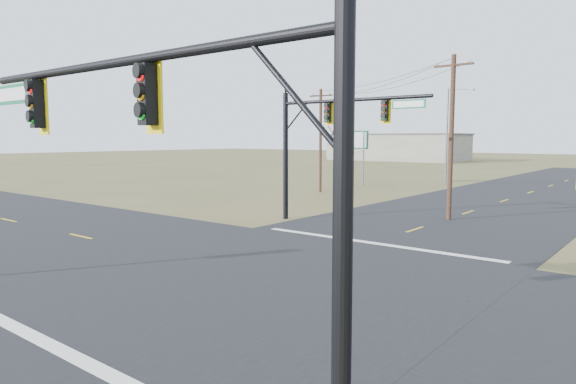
# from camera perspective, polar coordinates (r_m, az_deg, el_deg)

# --- Properties ---
(ground) EXTENTS (320.00, 320.00, 0.00)m
(ground) POSITION_cam_1_polar(r_m,az_deg,el_deg) (17.96, -2.50, -9.56)
(ground) COLOR brown
(ground) RESTS_ON ground
(road_ew) EXTENTS (160.00, 14.00, 0.02)m
(road_ew) POSITION_cam_1_polar(r_m,az_deg,el_deg) (17.96, -2.50, -9.53)
(road_ew) COLOR black
(road_ew) RESTS_ON ground
(road_ns) EXTENTS (14.00, 160.00, 0.02)m
(road_ns) POSITION_cam_1_polar(r_m,az_deg,el_deg) (17.96, -2.50, -9.52)
(road_ns) COLOR black
(road_ns) RESTS_ON ground
(stop_bar_near) EXTENTS (12.00, 0.40, 0.01)m
(stop_bar_near) POSITION_cam_1_polar(r_m,az_deg,el_deg) (13.52, -24.67, -15.29)
(stop_bar_near) COLOR silver
(stop_bar_near) RESTS_ON road_ns
(stop_bar_far) EXTENTS (12.00, 0.40, 0.01)m
(stop_bar_far) POSITION_cam_1_polar(r_m,az_deg,el_deg) (23.96, 9.41, -5.60)
(stop_bar_far) COLOR silver
(stop_bar_far) RESTS_ON road_ns
(mast_arm_near) EXTENTS (10.34, 0.48, 6.79)m
(mast_arm_near) POSITION_cam_1_polar(r_m,az_deg,el_deg) (9.18, -14.43, 6.69)
(mast_arm_near) COLOR black
(mast_arm_near) RESTS_ON ground
(mast_arm_far) EXTENTS (9.18, 0.41, 7.44)m
(mast_arm_far) POSITION_cam_1_polar(r_m,az_deg,el_deg) (28.74, 4.26, 7.06)
(mast_arm_far) COLOR black
(mast_arm_far) RESTS_ON ground
(utility_pole_near) EXTENTS (2.35, 0.28, 9.59)m
(utility_pole_near) POSITION_cam_1_polar(r_m,az_deg,el_deg) (31.44, 17.69, 6.01)
(utility_pole_near) COLOR #4C3120
(utility_pole_near) RESTS_ON ground
(utility_pole_far) EXTENTS (2.23, 0.38, 9.14)m
(utility_pole_far) POSITION_cam_1_polar(r_m,az_deg,el_deg) (45.94, 3.63, 5.92)
(utility_pole_far) COLOR #4C3120
(utility_pole_far) RESTS_ON ground
(highway_sign) EXTENTS (2.89, 0.89, 5.58)m
(highway_sign) POSITION_cam_1_polar(r_m,az_deg,el_deg) (53.06, 7.35, 5.06)
(highway_sign) COLOR slate
(highway_sign) RESTS_ON ground
(streetlight_c) EXTENTS (2.76, 0.37, 9.85)m
(streetlight_c) POSITION_cam_1_polar(r_m,az_deg,el_deg) (54.87, 17.46, 6.48)
(streetlight_c) COLOR slate
(streetlight_c) RESTS_ON ground
(bare_tree_a) EXTENTS (2.99, 2.99, 6.73)m
(bare_tree_a) POSITION_cam_1_polar(r_m,az_deg,el_deg) (49.21, 5.30, 6.57)
(bare_tree_a) COLOR black
(bare_tree_a) RESTS_ON ground
(bare_tree_b) EXTENTS (2.84, 2.84, 5.95)m
(bare_tree_b) POSITION_cam_1_polar(r_m,az_deg,el_deg) (64.30, 6.31, 5.91)
(bare_tree_b) COLOR black
(bare_tree_b) RESTS_ON ground
(warehouse_left) EXTENTS (28.00, 14.00, 5.50)m
(warehouse_left) POSITION_cam_1_polar(r_m,az_deg,el_deg) (115.15, 12.08, 4.84)
(warehouse_left) COLOR #9F9A8D
(warehouse_left) RESTS_ON ground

